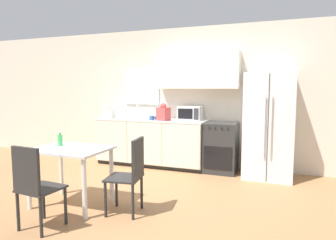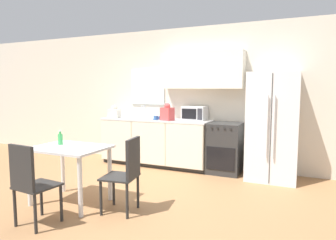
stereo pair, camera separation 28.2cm
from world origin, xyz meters
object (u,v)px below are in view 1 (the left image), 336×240
at_px(oven_range, 221,147).
at_px(drink_bottle, 60,140).
at_px(microwave, 190,113).
at_px(dining_chair_near, 34,182).
at_px(refrigerator, 269,126).
at_px(coffee_mug, 152,118).
at_px(dining_table, 71,158).
at_px(dining_chair_side, 131,170).

xyz_separation_m(oven_range, drink_bottle, (-1.75, -2.20, 0.39)).
relative_size(microwave, dining_chair_near, 0.47).
distance_m(refrigerator, coffee_mug, 2.10).
bearing_deg(dining_table, microwave, 69.07).
bearing_deg(dining_table, coffee_mug, 83.31).
height_order(microwave, dining_chair_near, microwave).
distance_m(microwave, coffee_mug, 0.74).
relative_size(refrigerator, dining_table, 1.87).
xyz_separation_m(dining_table, dining_chair_side, (0.85, 0.04, -0.09)).
distance_m(dining_table, dining_chair_side, 0.86).
bearing_deg(dining_chair_side, dining_table, 84.44).
relative_size(dining_table, dining_chair_near, 1.02).
distance_m(oven_range, dining_table, 2.74).
xyz_separation_m(refrigerator, drink_bottle, (-2.56, -2.14, -0.05)).
relative_size(dining_table, dining_chair_side, 1.02).
xyz_separation_m(oven_range, refrigerator, (0.82, -0.06, 0.44)).
xyz_separation_m(dining_chair_near, drink_bottle, (-0.33, 0.81, 0.30)).
bearing_deg(dining_chair_near, refrigerator, 57.72).
relative_size(microwave, dining_chair_side, 0.47).
bearing_deg(dining_chair_near, oven_range, 69.67).
xyz_separation_m(dining_chair_side, drink_bottle, (-1.08, 0.04, 0.30)).
xyz_separation_m(coffee_mug, dining_chair_side, (0.61, -2.03, -0.43)).
bearing_deg(microwave, dining_chair_near, -104.54).
bearing_deg(microwave, dining_table, -110.93).
bearing_deg(drink_bottle, coffee_mug, 76.79).
bearing_deg(refrigerator, coffee_mug, -176.19).
distance_m(microwave, drink_bottle, 2.57).
bearing_deg(coffee_mug, dining_chair_near, -92.89).
height_order(dining_table, dining_chair_near, dining_chair_near).
bearing_deg(dining_chair_side, microwave, -9.55).
distance_m(oven_range, dining_chair_side, 2.34).
height_order(dining_chair_near, dining_chair_side, same).
xyz_separation_m(microwave, drink_bottle, (-1.13, -2.30, -0.21)).
relative_size(oven_range, dining_chair_near, 0.97).
bearing_deg(drink_bottle, dining_table, -18.48).
bearing_deg(refrigerator, dining_table, -136.58).
distance_m(dining_table, dining_chair_near, 0.75).
relative_size(dining_chair_near, drink_bottle, 4.68).
xyz_separation_m(coffee_mug, dining_chair_near, (-0.14, -2.81, -0.43)).
distance_m(refrigerator, microwave, 1.45).
relative_size(refrigerator, dining_chair_side, 1.92).
xyz_separation_m(microwave, dining_chair_side, (-0.06, -2.34, -0.52)).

